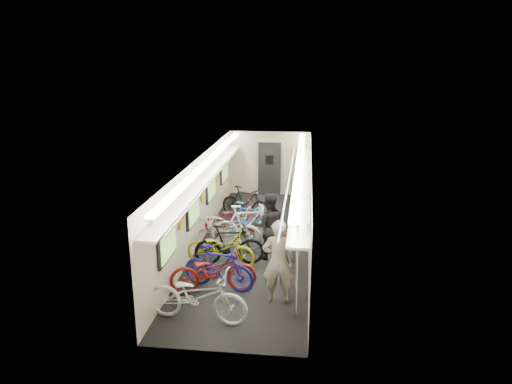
% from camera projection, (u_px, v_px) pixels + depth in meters
% --- Properties ---
extents(train_car_shell, '(10.00, 10.00, 10.00)m').
position_uv_depth(train_car_shell, '(244.00, 179.00, 12.96)').
color(train_car_shell, black).
rests_on(train_car_shell, ground).
extents(bicycle_0, '(2.10, 0.97, 1.07)m').
position_uv_depth(bicycle_0, '(197.00, 296.00, 8.73)').
color(bicycle_0, silver).
rests_on(bicycle_0, ground).
extents(bicycle_1, '(1.74, 0.88, 1.01)m').
position_uv_depth(bicycle_1, '(218.00, 268.00, 10.00)').
color(bicycle_1, navy).
rests_on(bicycle_1, ground).
extents(bicycle_2, '(1.99, 1.11, 0.99)m').
position_uv_depth(bicycle_2, '(213.00, 271.00, 9.84)').
color(bicycle_2, maroon).
rests_on(bicycle_2, ground).
extents(bicycle_3, '(1.78, 0.75, 1.04)m').
position_uv_depth(bicycle_3, '(229.00, 245.00, 11.21)').
color(bicycle_3, black).
rests_on(bicycle_3, ground).
extents(bicycle_4, '(1.82, 0.87, 0.92)m').
position_uv_depth(bicycle_4, '(221.00, 248.00, 11.16)').
color(bicycle_4, '#B0BA11').
rests_on(bicycle_4, ground).
extents(bicycle_5, '(2.01, 1.06, 1.16)m').
position_uv_depth(bicycle_5, '(247.00, 225.00, 12.39)').
color(bicycle_5, white).
rests_on(bicycle_5, ground).
extents(bicycle_6, '(2.30, 1.33, 1.14)m').
position_uv_depth(bicycle_6, '(225.00, 227.00, 12.27)').
color(bicycle_6, '#9E9DA1').
rests_on(bicycle_6, ground).
extents(bicycle_7, '(1.73, 0.89, 1.00)m').
position_uv_depth(bicycle_7, '(249.00, 219.00, 13.12)').
color(bicycle_7, '#1C64AD').
rests_on(bicycle_7, ground).
extents(bicycle_8, '(1.87, 1.15, 0.93)m').
position_uv_depth(bicycle_8, '(235.00, 218.00, 13.33)').
color(bicycle_8, '#9E1114').
rests_on(bicycle_8, ground).
extents(bicycle_9, '(1.84, 1.15, 1.07)m').
position_uv_depth(bicycle_9, '(246.00, 203.00, 14.52)').
color(bicycle_9, black).
rests_on(bicycle_9, ground).
extents(passenger_near, '(0.69, 0.48, 1.80)m').
position_uv_depth(passenger_near, '(278.00, 261.00, 9.36)').
color(passenger_near, gray).
rests_on(passenger_near, ground).
extents(passenger_mid, '(0.89, 0.72, 1.72)m').
position_uv_depth(passenger_mid, '(269.00, 226.00, 11.51)').
color(passenger_mid, black).
rests_on(passenger_mid, ground).
extents(backpack, '(0.28, 0.18, 0.38)m').
position_uv_depth(backpack, '(282.00, 240.00, 9.47)').
color(backpack, '#9F110F').
rests_on(backpack, passenger_near).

